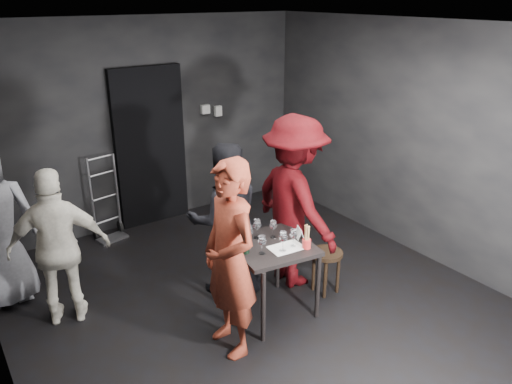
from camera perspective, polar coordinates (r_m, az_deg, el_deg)
floor at (r=5.21m, az=-0.14°, el=-12.58°), size 4.50×5.00×0.02m
ceiling at (r=4.31m, az=-0.18°, el=18.55°), size 4.50×5.00×0.02m
wall_back at (r=6.71m, az=-12.40°, el=7.58°), size 4.50×0.04×2.70m
wall_right at (r=6.08m, az=17.71°, el=5.59°), size 0.04×5.00×2.70m
doorway at (r=6.74m, az=-11.99°, el=5.01°), size 0.95×0.10×2.10m
wallbox_upper at (r=7.00m, az=-5.81°, el=9.39°), size 0.12×0.06×0.12m
wallbox_lower at (r=7.11m, az=-4.37°, el=9.22°), size 0.10×0.06×0.14m
hand_truck at (r=6.68m, az=-16.49°, el=-3.37°), size 0.37×0.32×1.09m
tasting_table at (r=4.76m, az=1.78°, el=-7.03°), size 0.72×0.72×0.75m
stool at (r=5.26m, az=8.06°, el=-7.73°), size 0.33×0.33×0.47m
server_red at (r=4.13m, az=-3.03°, el=-5.91°), size 0.51×0.76×2.06m
woman_black at (r=5.05m, az=-3.61°, el=-2.49°), size 0.95×0.72×1.74m
man_maroon at (r=5.11m, az=4.49°, el=0.99°), size 0.71×1.48×2.27m
bystander_cream at (r=4.94m, az=-21.58°, el=-5.77°), size 1.02×0.73×1.58m
tasting_mat at (r=4.65m, az=3.49°, el=-6.36°), size 0.34×0.24×0.00m
wine_glass_a at (r=4.50m, az=0.71°, el=-5.94°), size 0.09×0.09×0.20m
wine_glass_b at (r=4.65m, az=-0.80°, el=-4.85°), size 0.10×0.10×0.22m
wine_glass_c at (r=4.78m, az=0.12°, el=-4.11°), size 0.11×0.11×0.21m
wine_glass_d at (r=4.55m, az=3.10°, el=-5.56°), size 0.10×0.10×0.21m
wine_glass_e at (r=4.64m, az=4.28°, el=-5.19°), size 0.09×0.09×0.19m
wine_glass_f at (r=4.79m, az=1.99°, el=-4.17°), size 0.08×0.08×0.19m
wine_bottle at (r=4.51m, az=-1.22°, el=-5.68°), size 0.07×0.07×0.29m
breadstick_cup at (r=4.61m, az=5.82°, el=-5.14°), size 0.08×0.08×0.25m
reserved_card at (r=4.82m, az=4.83°, el=-4.69°), size 0.13×0.16×0.10m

